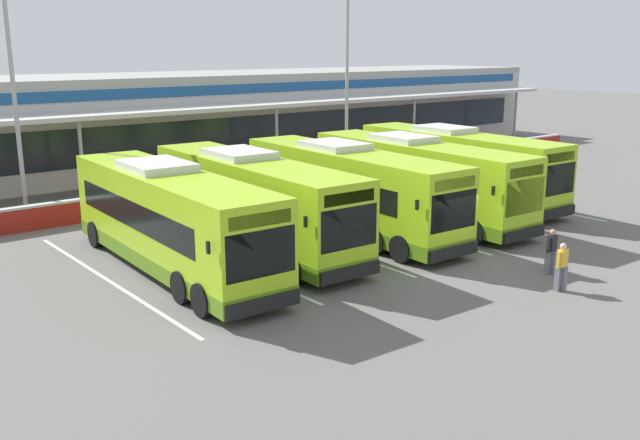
% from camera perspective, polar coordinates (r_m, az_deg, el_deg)
% --- Properties ---
extents(ground_plane, '(200.00, 200.00, 0.00)m').
position_cam_1_polar(ground_plane, '(26.11, 10.28, -3.45)').
color(ground_plane, '#605E5B').
extents(terminal_building, '(70.00, 13.00, 6.00)m').
position_cam_1_polar(terminal_building, '(47.26, -15.26, 7.78)').
color(terminal_building, '#B7B7B2').
rests_on(terminal_building, ground).
extents(red_barrier_wall, '(60.00, 0.40, 1.10)m').
position_cam_1_polar(red_barrier_wall, '(36.74, -7.04, 2.63)').
color(red_barrier_wall, maroon).
rests_on(red_barrier_wall, ground).
extents(coach_bus_leftmost, '(3.34, 12.25, 3.78)m').
position_cam_1_polar(coach_bus_leftmost, '(24.94, -12.15, -0.11)').
color(coach_bus_leftmost, '#9ED11E').
rests_on(coach_bus_leftmost, ground).
extents(coach_bus_left_centre, '(3.34, 12.25, 3.78)m').
position_cam_1_polar(coach_bus_left_centre, '(27.33, -5.54, 1.37)').
color(coach_bus_left_centre, '#9ED11E').
rests_on(coach_bus_left_centre, ground).
extents(coach_bus_centre, '(3.34, 12.25, 3.78)m').
position_cam_1_polar(coach_bus_centre, '(29.57, 2.32, 2.39)').
color(coach_bus_centre, '#9ED11E').
rests_on(coach_bus_centre, ground).
extents(coach_bus_right_centre, '(3.34, 12.25, 3.78)m').
position_cam_1_polar(coach_bus_right_centre, '(32.28, 7.94, 3.25)').
color(coach_bus_right_centre, '#9ED11E').
rests_on(coach_bus_right_centre, ground).
extents(coach_bus_rightmost, '(3.34, 12.25, 3.78)m').
position_cam_1_polar(coach_bus_rightmost, '(36.24, 11.15, 4.29)').
color(coach_bus_rightmost, '#9ED11E').
rests_on(coach_bus_rightmost, ground).
extents(bay_stripe_far_west, '(0.14, 13.00, 0.01)m').
position_cam_1_polar(bay_stripe_far_west, '(24.91, -17.05, -4.71)').
color(bay_stripe_far_west, silver).
rests_on(bay_stripe_far_west, ground).
extents(bay_stripe_west, '(0.14, 13.00, 0.01)m').
position_cam_1_polar(bay_stripe_west, '(26.65, -8.69, -3.02)').
color(bay_stripe_west, silver).
rests_on(bay_stripe_west, ground).
extents(bay_stripe_mid_west, '(0.14, 13.00, 0.01)m').
position_cam_1_polar(bay_stripe_mid_west, '(28.90, -1.51, -1.51)').
color(bay_stripe_mid_west, silver).
rests_on(bay_stripe_mid_west, ground).
extents(bay_stripe_centre, '(0.14, 13.00, 0.01)m').
position_cam_1_polar(bay_stripe_centre, '(31.55, 4.54, -0.22)').
color(bay_stripe_centre, silver).
rests_on(bay_stripe_centre, ground).
extents(bay_stripe_mid_east, '(0.14, 13.00, 0.01)m').
position_cam_1_polar(bay_stripe_mid_east, '(34.51, 9.60, 0.86)').
color(bay_stripe_mid_east, silver).
rests_on(bay_stripe_mid_east, ground).
extents(bay_stripe_east, '(0.14, 13.00, 0.01)m').
position_cam_1_polar(bay_stripe_east, '(37.70, 13.84, 1.76)').
color(bay_stripe_east, silver).
rests_on(bay_stripe_east, ground).
extents(pedestrian_in_dark_coat, '(0.53, 0.30, 1.62)m').
position_cam_1_polar(pedestrian_in_dark_coat, '(23.83, 19.23, -3.53)').
color(pedestrian_in_dark_coat, slate).
rests_on(pedestrian_in_dark_coat, ground).
extents(pedestrian_approaching_bus, '(0.54, 0.30, 1.62)m').
position_cam_1_polar(pedestrian_approaching_bus, '(25.49, 18.47, -2.34)').
color(pedestrian_approaching_bus, slate).
rests_on(pedestrian_approaching_bus, ground).
extents(lamp_post_west, '(3.24, 0.28, 11.00)m').
position_cam_1_polar(lamp_post_west, '(33.95, -23.92, 10.39)').
color(lamp_post_west, '#9E9EA3').
rests_on(lamp_post_west, ground).
extents(lamp_post_centre, '(3.24, 0.28, 11.00)m').
position_cam_1_polar(lamp_post_centre, '(43.77, 2.23, 12.10)').
color(lamp_post_centre, '#9E9EA3').
rests_on(lamp_post_centre, ground).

